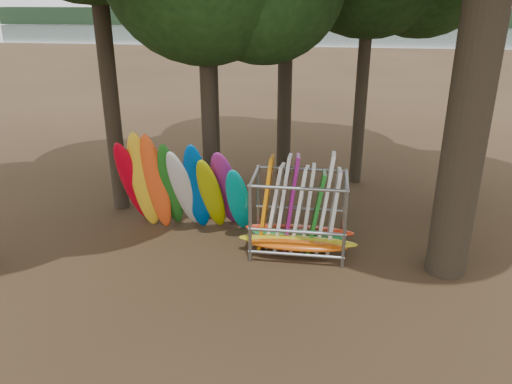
# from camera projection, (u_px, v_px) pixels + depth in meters

# --- Properties ---
(ground) EXTENTS (120.00, 120.00, 0.00)m
(ground) POSITION_uv_depth(u_px,v_px,m) (255.00, 263.00, 13.08)
(ground) COLOR #47331E
(ground) RESTS_ON ground
(lake) EXTENTS (160.00, 160.00, 0.00)m
(lake) POSITION_uv_depth(u_px,v_px,m) (320.00, 47.00, 68.30)
(lake) COLOR gray
(lake) RESTS_ON ground
(far_shore) EXTENTS (160.00, 4.00, 4.00)m
(far_shore) POSITION_uv_depth(u_px,v_px,m) (326.00, 17.00, 113.59)
(far_shore) COLOR black
(far_shore) RESTS_ON ground
(kayak_row) EXTENTS (3.90, 2.14, 3.27)m
(kayak_row) POSITION_uv_depth(u_px,v_px,m) (181.00, 188.00, 14.18)
(kayak_row) COLOR red
(kayak_row) RESTS_ON ground
(storage_rack) EXTENTS (3.20, 1.50, 2.76)m
(storage_rack) POSITION_uv_depth(u_px,v_px,m) (299.00, 217.00, 13.32)
(storage_rack) COLOR gray
(storage_rack) RESTS_ON ground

